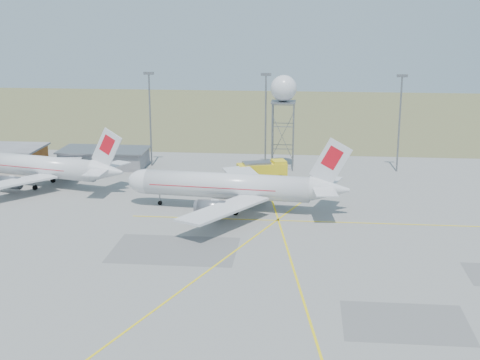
# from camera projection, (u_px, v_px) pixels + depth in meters

# --- Properties ---
(ground) EXTENTS (400.00, 400.00, 0.00)m
(ground) POSITION_uv_depth(u_px,v_px,m) (315.00, 300.00, 80.15)
(ground) COLOR gray
(ground) RESTS_ON ground
(grass_strip) EXTENTS (400.00, 120.00, 0.03)m
(grass_strip) POSITION_uv_depth(u_px,v_px,m) (310.00, 115.00, 214.91)
(grass_strip) COLOR #5E6738
(grass_strip) RESTS_ON ground
(building_grey) EXTENTS (19.00, 10.00, 3.90)m
(building_grey) POSITION_uv_depth(u_px,v_px,m) (104.00, 158.00, 145.49)
(building_grey) COLOR gray
(building_grey) RESTS_ON ground
(mast_a) EXTENTS (2.20, 0.50, 20.50)m
(mast_a) POSITION_uv_depth(u_px,v_px,m) (150.00, 111.00, 143.91)
(mast_a) COLOR slate
(mast_a) RESTS_ON ground
(mast_b) EXTENTS (2.20, 0.50, 20.50)m
(mast_b) POSITION_uv_depth(u_px,v_px,m) (266.00, 113.00, 141.55)
(mast_b) COLOR slate
(mast_b) RESTS_ON ground
(mast_c) EXTENTS (2.20, 0.50, 20.50)m
(mast_c) POSITION_uv_depth(u_px,v_px,m) (400.00, 115.00, 138.92)
(mast_c) COLOR slate
(mast_c) RESTS_ON ground
(airliner_main) EXTENTS (39.01, 37.77, 13.28)m
(airliner_main) POSITION_uv_depth(u_px,v_px,m) (230.00, 186.00, 114.64)
(airliner_main) COLOR silver
(airliner_main) RESTS_ON ground
(airliner_far) EXTENTS (36.25, 34.52, 12.46)m
(airliner_far) POSITION_uv_depth(u_px,v_px,m) (37.00, 167.00, 129.85)
(airliner_far) COLOR silver
(airliner_far) RESTS_ON ground
(radar_tower) EXTENTS (5.55, 5.55, 20.10)m
(radar_tower) POSITION_uv_depth(u_px,v_px,m) (283.00, 117.00, 141.65)
(radar_tower) COLOR slate
(radar_tower) RESTS_ON ground
(fire_truck) EXTENTS (10.37, 6.30, 3.94)m
(fire_truck) POSITION_uv_depth(u_px,v_px,m) (263.00, 171.00, 134.55)
(fire_truck) COLOR yellow
(fire_truck) RESTS_ON ground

